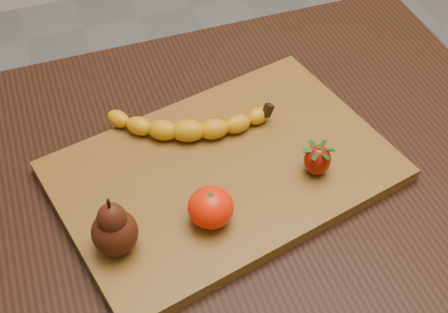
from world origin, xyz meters
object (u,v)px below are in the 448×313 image
object	(u,v)px
pear	(113,224)
mandarin	(211,207)
table	(202,229)
cutting_board	(224,171)

from	to	relation	value
pear	mandarin	size ratio (longest dim) A/B	1.52
pear	table	bearing A→B (deg)	28.91
table	cutting_board	size ratio (longest dim) A/B	2.22
cutting_board	mandarin	xyz separation A→B (m)	(-0.05, -0.08, 0.03)
cutting_board	pear	xyz separation A→B (m)	(-0.17, -0.08, 0.05)
table	mandarin	world-z (taller)	mandarin
table	pear	bearing A→B (deg)	-151.09
table	mandarin	bearing A→B (deg)	-97.01
table	cutting_board	bearing A→B (deg)	13.13
table	pear	distance (m)	0.22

